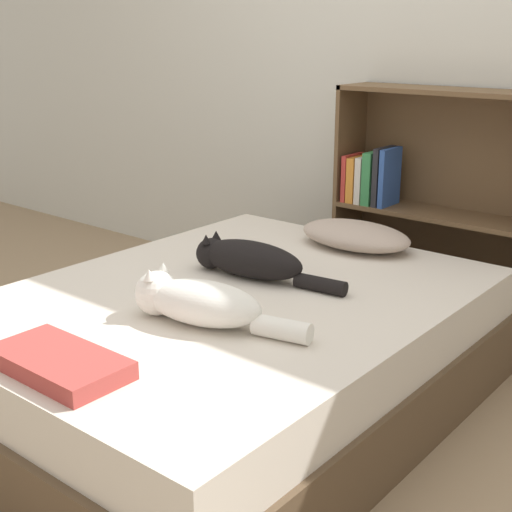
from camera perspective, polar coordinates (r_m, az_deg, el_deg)
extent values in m
plane|color=#997F60|center=(2.64, -1.91, -11.89)|extent=(8.00, 8.00, 0.00)
cube|color=silver|center=(3.37, 13.05, 16.38)|extent=(8.00, 0.06, 2.50)
cube|color=brown|center=(2.57, -1.94, -9.39)|extent=(1.38, 1.81, 0.26)
cube|color=beige|center=(2.48, -1.99, -4.90)|extent=(1.34, 1.75, 0.18)
ellipsoid|color=#B29E8E|center=(2.97, 7.95, 1.65)|extent=(0.49, 0.29, 0.11)
ellipsoid|color=white|center=(2.18, -4.27, -3.76)|extent=(0.42, 0.26, 0.14)
sphere|color=white|center=(2.27, -7.91, -2.97)|extent=(0.14, 0.14, 0.14)
cone|color=white|center=(2.21, -8.56, -1.48)|extent=(0.04, 0.04, 0.03)
cone|color=white|center=(2.27, -7.43, -0.91)|extent=(0.04, 0.04, 0.03)
cylinder|color=white|center=(2.08, 2.08, -5.87)|extent=(0.19, 0.10, 0.06)
ellipsoid|color=black|center=(2.58, -0.38, -0.28)|extent=(0.43, 0.20, 0.14)
sphere|color=black|center=(2.68, -3.58, 0.21)|extent=(0.12, 0.12, 0.12)
cone|color=black|center=(2.64, -4.02, 1.37)|extent=(0.04, 0.04, 0.03)
cone|color=black|center=(2.69, -3.21, 1.69)|extent=(0.04, 0.04, 0.03)
cylinder|color=black|center=(2.46, 5.17, -2.28)|extent=(0.19, 0.08, 0.05)
cube|color=brown|center=(3.42, 7.47, 4.55)|extent=(0.02, 0.26, 1.07)
cube|color=brown|center=(3.37, 13.76, -5.38)|extent=(0.94, 0.26, 0.02)
cube|color=brown|center=(3.12, 15.18, 12.62)|extent=(0.94, 0.26, 0.02)
cube|color=brown|center=(3.21, 14.43, 3.27)|extent=(0.90, 0.26, 0.02)
cube|color=brown|center=(3.31, 15.33, 3.66)|extent=(0.94, 0.02, 1.07)
cube|color=#B7332D|center=(3.34, 7.70, 6.29)|extent=(0.02, 0.16, 0.21)
cube|color=orange|center=(3.32, 8.20, 6.14)|extent=(0.04, 0.16, 0.20)
cube|color=beige|center=(3.30, 8.81, 6.09)|extent=(0.03, 0.16, 0.21)
cube|color=#337F47|center=(3.28, 9.45, 6.21)|extent=(0.04, 0.16, 0.24)
cube|color=#232328|center=(3.26, 10.16, 6.31)|extent=(0.03, 0.16, 0.26)
cube|color=#2D519E|center=(3.24, 10.62, 6.21)|extent=(0.02, 0.16, 0.26)
cube|color=#B2423D|center=(1.97, -15.47, -8.22)|extent=(0.39, 0.21, 0.05)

